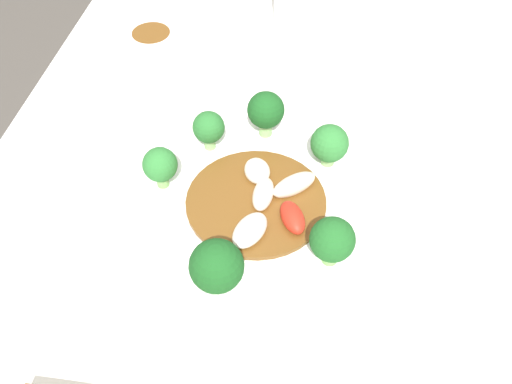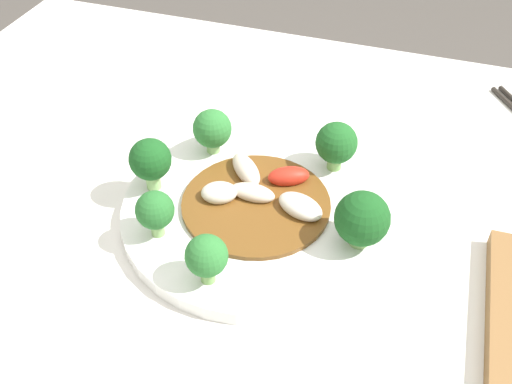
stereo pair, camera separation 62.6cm
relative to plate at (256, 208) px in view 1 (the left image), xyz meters
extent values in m
cube|color=silver|center=(-0.03, 0.04, -0.36)|extent=(1.06, 0.80, 0.70)
cylinder|color=white|center=(0.00, 0.00, 0.00)|extent=(0.30, 0.30, 0.02)
cylinder|color=#7AAD5B|center=(-0.01, -0.12, 0.02)|extent=(0.01, 0.01, 0.02)
sphere|color=#2D7533|center=(-0.01, -0.12, 0.04)|extent=(0.04, 0.04, 0.04)
cylinder|color=#89B76B|center=(-0.12, -0.01, 0.02)|extent=(0.02, 0.02, 0.02)
sphere|color=#19511E|center=(-0.12, -0.01, 0.05)|extent=(0.05, 0.05, 0.05)
cylinder|color=#89B76B|center=(-0.08, 0.08, 0.02)|extent=(0.02, 0.02, 0.01)
sphere|color=#2D7533|center=(-0.08, 0.08, 0.04)|extent=(0.05, 0.05, 0.05)
cylinder|color=#89B76B|center=(0.12, -0.02, 0.01)|extent=(0.02, 0.02, 0.01)
sphere|color=#19511E|center=(0.12, -0.02, 0.04)|extent=(0.06, 0.06, 0.06)
cylinder|color=#89B76B|center=(-0.08, -0.07, 0.02)|extent=(0.01, 0.01, 0.02)
sphere|color=#286B2D|center=(-0.08, -0.07, 0.04)|extent=(0.04, 0.04, 0.04)
cylinder|color=#7AAD5B|center=(0.07, 0.09, 0.02)|extent=(0.02, 0.02, 0.02)
sphere|color=#1E5B23|center=(0.07, 0.09, 0.05)|extent=(0.05, 0.05, 0.05)
cylinder|color=brown|center=(0.00, 0.00, 0.01)|extent=(0.17, 0.17, 0.01)
ellipsoid|color=beige|center=(-0.01, 0.01, 0.02)|extent=(0.05, 0.03, 0.02)
ellipsoid|color=red|center=(0.02, 0.05, 0.02)|extent=(0.05, 0.04, 0.02)
ellipsoid|color=silver|center=(0.05, 0.00, 0.02)|extent=(0.06, 0.05, 0.02)
ellipsoid|color=silver|center=(-0.04, -0.01, 0.02)|extent=(0.05, 0.04, 0.02)
ellipsoid|color=beige|center=(-0.02, 0.04, 0.02)|extent=(0.06, 0.06, 0.02)
cylinder|color=white|center=(-0.33, -0.23, 0.00)|extent=(0.08, 0.08, 0.01)
cylinder|color=brown|center=(-0.33, -0.23, 0.00)|extent=(0.06, 0.06, 0.00)
camera|label=1|loc=(0.46, 0.08, 0.55)|focal=42.00mm
camera|label=2|loc=(0.15, -0.46, 0.47)|focal=42.00mm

